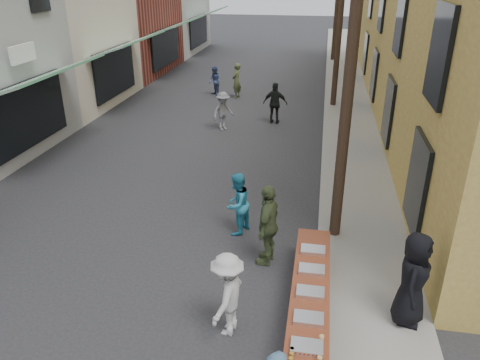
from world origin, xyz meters
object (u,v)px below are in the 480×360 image
(utility_pole_near, at_px, (352,52))
(serving_table, at_px, (311,286))
(catering_tray_sausage, at_px, (307,347))
(guest_front_c, at_px, (237,204))
(utility_pole_mid, at_px, (341,7))
(server, at_px, (413,279))

(utility_pole_near, relative_size, serving_table, 2.25)
(utility_pole_near, distance_m, serving_table, 4.88)
(catering_tray_sausage, height_order, guest_front_c, guest_front_c)
(utility_pole_near, height_order, serving_table, utility_pole_near)
(catering_tray_sausage, xyz_separation_m, guest_front_c, (-1.92, 4.47, 0.01))
(utility_pole_mid, xyz_separation_m, catering_tray_sausage, (-0.50, -16.69, -3.71))
(utility_pole_near, height_order, utility_pole_mid, same)
(catering_tray_sausage, height_order, server, server)
(server, bearing_deg, utility_pole_near, 40.19)
(utility_pole_near, bearing_deg, serving_table, -99.34)
(catering_tray_sausage, bearing_deg, utility_pole_mid, 88.28)
(catering_tray_sausage, relative_size, guest_front_c, 0.31)
(serving_table, bearing_deg, server, 3.16)
(utility_pole_near, bearing_deg, server, -66.16)
(utility_pole_near, distance_m, server, 4.74)
(utility_pole_near, xyz_separation_m, catering_tray_sausage, (-0.50, -4.69, -3.71))
(serving_table, bearing_deg, utility_pole_near, 80.66)
(serving_table, bearing_deg, utility_pole_mid, 88.10)
(server, bearing_deg, guest_front_c, 70.13)
(utility_pole_near, relative_size, utility_pole_mid, 1.00)
(serving_table, height_order, server, server)
(guest_front_c, bearing_deg, serving_table, 55.67)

